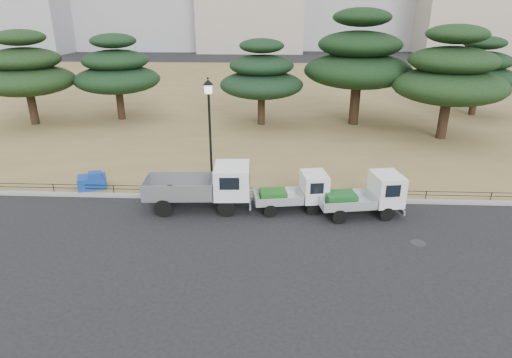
# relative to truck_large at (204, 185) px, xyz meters

# --- Properties ---
(ground) EXTENTS (220.00, 220.00, 0.00)m
(ground) POSITION_rel_truck_large_xyz_m (2.31, -1.56, -1.14)
(ground) COLOR black
(lawn) EXTENTS (120.00, 56.00, 0.15)m
(lawn) POSITION_rel_truck_large_xyz_m (2.31, 29.04, -1.06)
(lawn) COLOR olive
(lawn) RESTS_ON ground
(curb) EXTENTS (120.00, 0.25, 0.16)m
(curb) POSITION_rel_truck_large_xyz_m (2.31, 1.04, -1.06)
(curb) COLOR gray
(curb) RESTS_ON ground
(truck_large) EXTENTS (4.80, 2.15, 2.05)m
(truck_large) POSITION_rel_truck_large_xyz_m (0.00, 0.00, 0.00)
(truck_large) COLOR black
(truck_large) RESTS_ON ground
(truck_kei_front) EXTENTS (3.41, 1.85, 1.71)m
(truck_kei_front) POSITION_rel_truck_large_xyz_m (4.15, 0.05, -0.29)
(truck_kei_front) COLOR black
(truck_kei_front) RESTS_ON ground
(truck_kei_rear) EXTENTS (3.76, 2.08, 1.86)m
(truck_kei_rear) POSITION_rel_truck_large_xyz_m (7.18, -0.31, -0.21)
(truck_kei_rear) COLOR black
(truck_kei_rear) RESTS_ON ground
(street_lamp) EXTENTS (0.49, 0.49, 5.48)m
(street_lamp) POSITION_rel_truck_large_xyz_m (0.14, 1.34, 2.71)
(street_lamp) COLOR black
(street_lamp) RESTS_ON lawn
(pipe_fence) EXTENTS (38.00, 0.04, 0.40)m
(pipe_fence) POSITION_rel_truck_large_xyz_m (2.31, 1.19, -0.70)
(pipe_fence) COLOR black
(pipe_fence) RESTS_ON lawn
(tarp_pile) EXTENTS (1.59, 1.39, 0.88)m
(tarp_pile) POSITION_rel_truck_large_xyz_m (-5.95, 1.74, -0.64)
(tarp_pile) COLOR #143E9B
(tarp_pile) RESTS_ON lawn
(manhole) EXTENTS (0.60, 0.60, 0.01)m
(manhole) POSITION_rel_truck_large_xyz_m (8.81, -2.76, -1.13)
(manhole) COLOR #2D2D30
(manhole) RESTS_ON ground
(pine_west_far) EXTENTS (6.98, 6.98, 7.05)m
(pine_west_far) POSITION_rel_truck_large_xyz_m (-15.71, 14.27, 3.08)
(pine_west_far) COLOR black
(pine_west_far) RESTS_ON lawn
(pine_west_near) EXTENTS (6.70, 6.70, 6.70)m
(pine_west_near) POSITION_rel_truck_large_xyz_m (-9.50, 16.24, 2.87)
(pine_west_near) COLOR black
(pine_west_near) RESTS_ON lawn
(pine_center_left) EXTENTS (6.32, 6.32, 6.42)m
(pine_center_left) POSITION_rel_truck_large_xyz_m (2.00, 15.05, 2.72)
(pine_center_left) COLOR black
(pine_center_left) RESTS_ON lawn
(pine_center_right) EXTENTS (8.04, 8.04, 8.53)m
(pine_center_right) POSITION_rel_truck_large_xyz_m (9.20, 15.51, 3.95)
(pine_center_right) COLOR black
(pine_center_right) RESTS_ON lawn
(pine_east_near) EXTENTS (7.45, 7.45, 7.53)m
(pine_east_near) POSITION_rel_truck_large_xyz_m (14.66, 11.78, 3.36)
(pine_east_near) COLOR black
(pine_east_near) RESTS_ON lawn
(pine_east_far) EXTENTS (6.39, 6.39, 6.42)m
(pine_east_far) POSITION_rel_truck_large_xyz_m (19.84, 19.24, 2.71)
(pine_east_far) COLOR black
(pine_east_far) RESTS_ON lawn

